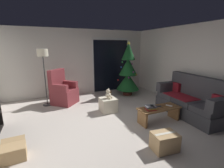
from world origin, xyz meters
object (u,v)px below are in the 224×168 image
(remote_graphite, at_px, (158,106))
(remote_white, at_px, (169,106))
(book_stack, at_px, (151,108))
(cell_phone, at_px, (152,106))
(ottoman, at_px, (108,105))
(couch, at_px, (191,101))
(teddy_bear_cream, at_px, (108,94))
(teddy_bear_chestnut_by_tree, at_px, (110,95))
(coffee_table, at_px, (159,112))
(armchair, at_px, (63,92))
(christmas_tree, at_px, (128,72))
(cardboard_box_open_near_shelf, at_px, (13,153))
(floor_lamp, at_px, (43,58))
(cardboard_box_taped_mid_floor, at_px, (165,142))

(remote_graphite, distance_m, remote_white, 0.30)
(remote_graphite, xyz_separation_m, book_stack, (-0.29, -0.09, 0.04))
(cell_phone, bearing_deg, ottoman, 137.74)
(couch, xyz_separation_m, remote_white, (-0.78, -0.01, -0.00))
(book_stack, bearing_deg, ottoman, 117.97)
(teddy_bear_cream, relative_size, teddy_bear_chestnut_by_tree, 1.00)
(coffee_table, distance_m, teddy_bear_cream, 1.46)
(armchair, height_order, teddy_bear_chestnut_by_tree, armchair)
(christmas_tree, bearing_deg, coffee_table, -100.24)
(cardboard_box_open_near_shelf, bearing_deg, cell_phone, 1.24)
(ottoman, relative_size, teddy_bear_cream, 1.54)
(book_stack, relative_size, teddy_bear_chestnut_by_tree, 1.00)
(ottoman, relative_size, cardboard_box_open_near_shelf, 0.90)
(floor_lamp, bearing_deg, book_stack, -47.68)
(remote_white, relative_size, teddy_bear_cream, 0.55)
(teddy_bear_cream, bearing_deg, teddy_bear_chestnut_by_tree, 65.17)
(remote_white, xyz_separation_m, floor_lamp, (-2.80, 2.43, 1.11))
(ottoman, bearing_deg, coffee_table, -51.18)
(christmas_tree, relative_size, floor_lamp, 1.15)
(christmas_tree, bearing_deg, cell_phone, -106.10)
(couch, height_order, remote_white, couch)
(floor_lamp, height_order, ottoman, floor_lamp)
(remote_white, xyz_separation_m, teddy_bear_cream, (-1.19, 1.15, 0.12))
(ottoman, distance_m, cardboard_box_taped_mid_floor, 2.10)
(teddy_bear_cream, bearing_deg, cardboard_box_taped_mid_floor, -83.09)
(coffee_table, distance_m, floor_lamp, 3.70)
(cell_phone, height_order, armchair, armchair)
(coffee_table, relative_size, cell_phone, 7.64)
(armchair, bearing_deg, floor_lamp, 174.97)
(remote_white, xyz_separation_m, ottoman, (-1.20, 1.16, -0.20))
(couch, distance_m, remote_graphite, 1.07)
(ottoman, xyz_separation_m, cardboard_box_taped_mid_floor, (0.26, -2.08, -0.03))
(christmas_tree, bearing_deg, armchair, 179.98)
(couch, distance_m, cardboard_box_open_near_shelf, 4.23)
(book_stack, xyz_separation_m, christmas_tree, (0.71, 2.40, 0.47))
(remote_graphite, bearing_deg, cardboard_box_taped_mid_floor, 161.99)
(coffee_table, height_order, teddy_bear_chestnut_by_tree, coffee_table)
(couch, bearing_deg, christmas_tree, 105.03)
(couch, bearing_deg, teddy_bear_chestnut_by_tree, 122.83)
(teddy_bear_chestnut_by_tree, bearing_deg, armchair, 175.53)
(floor_lamp, distance_m, cardboard_box_open_near_shelf, 2.96)
(book_stack, bearing_deg, floor_lamp, 132.32)
(book_stack, bearing_deg, christmas_tree, 73.49)
(remote_white, relative_size, book_stack, 0.54)
(christmas_tree, distance_m, cardboard_box_open_near_shelf, 4.43)
(cell_phone, bearing_deg, cardboard_box_taped_mid_floor, -93.20)
(remote_white, height_order, cardboard_box_open_near_shelf, remote_white)
(floor_lamp, xyz_separation_m, cardboard_box_taped_mid_floor, (1.86, -3.36, -1.34))
(remote_graphite, height_order, remote_white, same)
(christmas_tree, relative_size, cardboard_box_open_near_shelf, 4.21)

